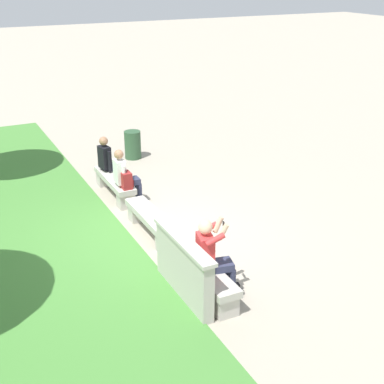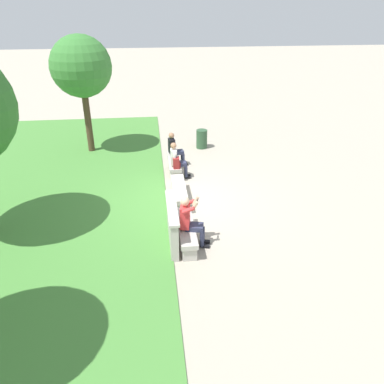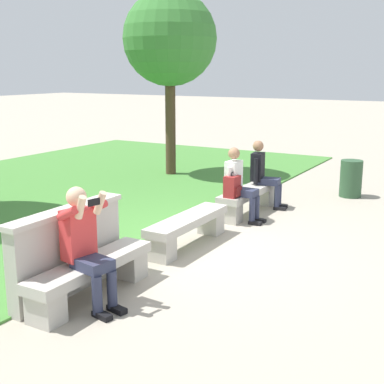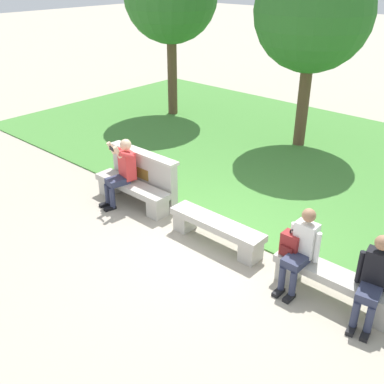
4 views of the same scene
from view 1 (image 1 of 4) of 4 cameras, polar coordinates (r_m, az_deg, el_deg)
name	(u,v)px [view 1 (image 1 of 4)]	position (r m, az deg, el deg)	size (l,w,h in m)	color
ground_plane	(152,235)	(10.43, -4.33, -4.57)	(80.00, 80.00, 0.00)	#A89E8C
bench_main	(203,274)	(8.60, 1.17, -8.76)	(1.80, 0.40, 0.45)	#B7B2A8
bench_near	(151,221)	(10.30, -4.38, -3.12)	(1.80, 0.40, 0.45)	#B7B2A8
bench_mid	(115,184)	(12.14, -8.25, 0.90)	(1.80, 0.40, 0.45)	#B7B2A8
backrest_wall_with_plaque	(184,267)	(8.35, -0.91, -8.02)	(1.74, 0.24, 1.01)	#B7B2A8
person_photographer	(213,254)	(8.28, 2.20, -6.59)	(0.52, 0.77, 1.32)	black
person_distant	(125,175)	(11.55, -7.19, 1.79)	(0.48, 0.67, 1.26)	black
person_companion	(109,160)	(12.49, -8.84, 3.35)	(0.48, 0.71, 1.26)	black
backpack	(126,180)	(11.40, -7.02, 1.25)	(0.28, 0.24, 0.43)	maroon
trash_bin	(133,145)	(14.50, -6.34, 5.03)	(0.44, 0.44, 0.75)	#2D5133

